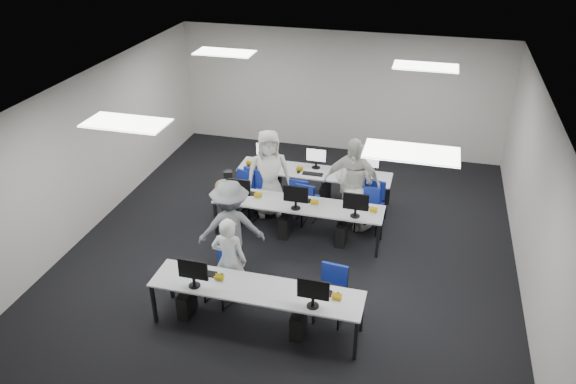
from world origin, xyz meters
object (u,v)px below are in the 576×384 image
(desk_mid, at_px, (298,206))
(chair_3, at_px, (296,210))
(student_0, at_px, (229,261))
(student_3, at_px, (352,184))
(chair_4, at_px, (369,215))
(chair_0, at_px, (222,286))
(chair_6, at_px, (308,206))
(chair_1, at_px, (330,303))
(chair_5, at_px, (252,194))
(student_1, at_px, (354,185))
(chair_7, at_px, (368,211))
(desk_front, at_px, (256,291))
(photographer, at_px, (231,228))
(student_2, at_px, (269,173))
(chair_2, at_px, (248,202))

(desk_mid, bearing_deg, chair_3, 107.74)
(student_0, xyz_separation_m, student_3, (1.50, 2.75, 0.17))
(chair_3, bearing_deg, chair_4, 6.84)
(chair_4, bearing_deg, desk_mid, -144.49)
(chair_0, relative_size, student_0, 0.55)
(desk_mid, bearing_deg, chair_6, 88.72)
(chair_1, bearing_deg, chair_5, 132.34)
(student_1, bearing_deg, chair_7, -152.27)
(chair_0, height_order, student_1, student_1)
(desk_mid, distance_m, chair_7, 1.51)
(desk_mid, bearing_deg, chair_0, -108.97)
(desk_front, xyz_separation_m, photographer, (-0.84, 1.26, 0.19))
(chair_7, bearing_deg, student_2, 179.64)
(student_3, height_order, photographer, student_3)
(chair_2, relative_size, chair_4, 1.02)
(student_0, bearing_deg, photographer, -75.19)
(chair_2, relative_size, student_2, 0.54)
(chair_1, bearing_deg, chair_6, 115.18)
(chair_4, bearing_deg, photographer, -128.33)
(chair_3, relative_size, student_3, 0.44)
(chair_0, bearing_deg, student_0, 37.14)
(student_1, distance_m, photographer, 2.74)
(chair_7, bearing_deg, student_0, -124.33)
(chair_1, xyz_separation_m, student_2, (-1.83, 2.86, 0.63))
(desk_mid, relative_size, student_1, 1.83)
(chair_2, bearing_deg, student_2, 51.00)
(student_3, bearing_deg, chair_5, 173.29)
(desk_front, distance_m, chair_4, 3.52)
(chair_1, xyz_separation_m, chair_4, (0.24, 2.78, 0.02))
(student_1, bearing_deg, chair_1, 111.17)
(chair_7, bearing_deg, desk_mid, -149.14)
(student_0, bearing_deg, student_1, -121.16)
(student_0, bearing_deg, desk_front, 137.03)
(desk_mid, relative_size, photographer, 1.83)
(student_1, bearing_deg, student_3, 85.73)
(desk_mid, relative_size, chair_1, 3.59)
(chair_2, bearing_deg, chair_5, 114.80)
(chair_1, relative_size, chair_3, 1.07)
(chair_2, height_order, chair_5, chair_2)
(chair_7, relative_size, photographer, 0.54)
(student_0, height_order, student_3, student_3)
(chair_2, relative_size, student_0, 0.64)
(chair_7, xyz_separation_m, student_3, (-0.33, -0.14, 0.64))
(chair_1, relative_size, chair_7, 0.95)
(chair_6, distance_m, photographer, 2.35)
(desk_mid, distance_m, chair_6, 0.87)
(student_2, bearing_deg, chair_7, -22.27)
(student_3, bearing_deg, desk_front, -105.88)
(chair_2, distance_m, chair_6, 1.21)
(chair_4, distance_m, student_3, 0.74)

